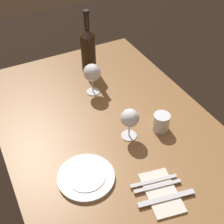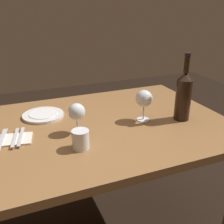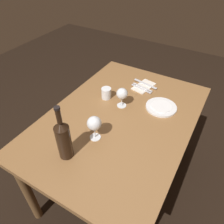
# 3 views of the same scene
# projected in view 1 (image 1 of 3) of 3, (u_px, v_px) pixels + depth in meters

# --- Properties ---
(ground_plane) EXTENTS (6.00, 6.00, 0.00)m
(ground_plane) POSITION_uv_depth(u_px,v_px,m) (108.00, 211.00, 1.83)
(ground_plane) COLOR black
(dining_table) EXTENTS (1.30, 0.90, 0.74)m
(dining_table) POSITION_uv_depth(u_px,v_px,m) (107.00, 137.00, 1.40)
(dining_table) COLOR olive
(dining_table) RESTS_ON ground
(wine_glass_left) EXTENTS (0.08, 0.08, 0.14)m
(wine_glass_left) POSITION_uv_depth(u_px,v_px,m) (130.00, 119.00, 1.21)
(wine_glass_left) COLOR white
(wine_glass_left) RESTS_ON dining_table
(wine_glass_right) EXTENTS (0.08, 0.08, 0.16)m
(wine_glass_right) POSITION_uv_depth(u_px,v_px,m) (92.00, 73.00, 1.43)
(wine_glass_right) COLOR white
(wine_glass_right) RESTS_ON dining_table
(wine_bottle) EXTENTS (0.08, 0.08, 0.34)m
(wine_bottle) POSITION_uv_depth(u_px,v_px,m) (88.00, 49.00, 1.57)
(wine_bottle) COLOR black
(wine_bottle) RESTS_ON dining_table
(water_tumbler) EXTENTS (0.07, 0.07, 0.08)m
(water_tumbler) POSITION_uv_depth(u_px,v_px,m) (161.00, 123.00, 1.29)
(water_tumbler) COLOR white
(water_tumbler) RESTS_ON dining_table
(dinner_plate) EXTENTS (0.21, 0.21, 0.02)m
(dinner_plate) POSITION_uv_depth(u_px,v_px,m) (86.00, 177.00, 1.11)
(dinner_plate) COLOR white
(dinner_plate) RESTS_ON dining_table
(folded_napkin) EXTENTS (0.21, 0.15, 0.01)m
(folded_napkin) POSITION_uv_depth(u_px,v_px,m) (161.00, 192.00, 1.07)
(folded_napkin) COLOR silver
(folded_napkin) RESTS_ON dining_table
(fork_inner) EXTENTS (0.05, 0.18, 0.00)m
(fork_inner) POSITION_uv_depth(u_px,v_px,m) (158.00, 186.00, 1.08)
(fork_inner) COLOR silver
(fork_inner) RESTS_ON folded_napkin
(fork_outer) EXTENTS (0.05, 0.18, 0.00)m
(fork_outer) POSITION_uv_depth(u_px,v_px,m) (154.00, 181.00, 1.10)
(fork_outer) COLOR silver
(fork_outer) RESTS_ON folded_napkin
(table_knife) EXTENTS (0.06, 0.21, 0.00)m
(table_knife) POSITION_uv_depth(u_px,v_px,m) (166.00, 198.00, 1.04)
(table_knife) COLOR silver
(table_knife) RESTS_ON folded_napkin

